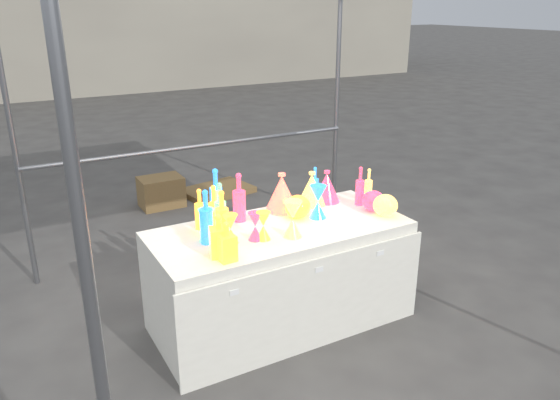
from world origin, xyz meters
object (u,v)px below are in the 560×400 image
bottle_0 (200,209)px  decanter_0 (227,241)px  cardboard_box_closed (161,192)px  display_table (281,276)px  hourglass_0 (263,226)px

bottle_0 → decanter_0: bearing=-94.5°
cardboard_box_closed → decanter_0: size_ratio=1.89×
bottle_0 → decanter_0: bottle_0 is taller
display_table → bottle_0: size_ratio=6.38×
cardboard_box_closed → bottle_0: bottle_0 is taller
display_table → hourglass_0: 0.52m
display_table → bottle_0: 0.76m
bottle_0 → decanter_0: (-0.04, -0.54, -0.02)m
decanter_0 → hourglass_0: size_ratio=1.32×
cardboard_box_closed → display_table: bearing=-89.7°
cardboard_box_closed → bottle_0: bearing=-100.7°
cardboard_box_closed → hourglass_0: bearing=-93.6°
bottle_0 → display_table: bearing=-27.7°
cardboard_box_closed → hourglass_0: (-0.18, -2.88, 0.67)m
display_table → hourglass_0: size_ratio=9.59×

